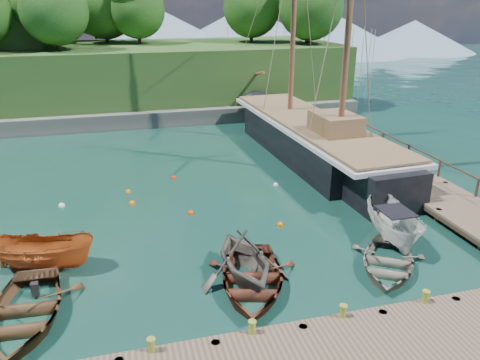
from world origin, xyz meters
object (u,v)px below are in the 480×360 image
object	(u,v)px
motorboat_orange	(46,268)
rowboat_0	(25,322)
cabin_boat_white	(392,240)
schooner	(311,142)
rowboat_2	(252,288)
rowboat_1	(244,279)
rowboat_3	(386,270)

from	to	relation	value
motorboat_orange	rowboat_0	bearing A→B (deg)	-169.10
cabin_boat_white	schooner	bearing A→B (deg)	96.26
rowboat_2	motorboat_orange	size ratio (longest dim) A/B	1.18
motorboat_orange	cabin_boat_white	world-z (taller)	cabin_boat_white
rowboat_0	rowboat_1	world-z (taller)	rowboat_1
rowboat_1	schooner	size ratio (longest dim) A/B	0.15
rowboat_2	schooner	world-z (taller)	schooner
rowboat_2	rowboat_3	xyz separation A→B (m)	(5.53, -0.18, 0.00)
rowboat_2	rowboat_3	distance (m)	5.53
cabin_boat_white	schooner	world-z (taller)	schooner
cabin_boat_white	schooner	xyz separation A→B (m)	(1.14, 11.92, 1.06)
rowboat_1	rowboat_3	size ratio (longest dim) A/B	0.95
cabin_boat_white	rowboat_2	bearing A→B (deg)	-153.02
motorboat_orange	rowboat_1	bearing A→B (deg)	-94.86
rowboat_1	motorboat_orange	size ratio (longest dim) A/B	0.97
rowboat_3	rowboat_0	bearing A→B (deg)	-148.24
rowboat_0	rowboat_1	bearing A→B (deg)	7.37
rowboat_3	motorboat_orange	distance (m)	13.59
rowboat_3	schooner	distance (m)	14.34
rowboat_3	schooner	size ratio (longest dim) A/B	0.16
schooner	cabin_boat_white	bearing A→B (deg)	-98.14
rowboat_0	rowboat_3	bearing A→B (deg)	2.15
motorboat_orange	schooner	distance (m)	18.95
rowboat_0	rowboat_2	world-z (taller)	rowboat_0
rowboat_2	motorboat_orange	world-z (taller)	motorboat_orange
rowboat_2	schooner	size ratio (longest dim) A/B	0.19
cabin_boat_white	motorboat_orange	bearing A→B (deg)	-174.20
rowboat_2	rowboat_3	size ratio (longest dim) A/B	1.16
rowboat_1	rowboat_2	distance (m)	0.65
motorboat_orange	schooner	world-z (taller)	schooner
motorboat_orange	schooner	bearing A→B (deg)	-40.76
rowboat_3	schooner	bearing A→B (deg)	111.99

